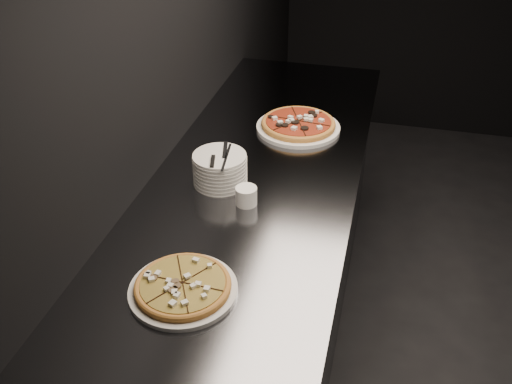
% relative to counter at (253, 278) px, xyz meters
% --- Properties ---
extents(wall_left, '(0.02, 5.00, 2.80)m').
position_rel_counter_xyz_m(wall_left, '(-0.37, 0.00, 0.94)').
color(wall_left, black).
rests_on(wall_left, floor).
extents(counter, '(0.74, 2.44, 0.92)m').
position_rel_counter_xyz_m(counter, '(0.00, 0.00, 0.00)').
color(counter, '#5A5B61').
rests_on(counter, floor).
extents(pizza_mushroom, '(0.30, 0.30, 0.04)m').
position_rel_counter_xyz_m(pizza_mushroom, '(-0.05, -0.60, 0.48)').
color(pizza_mushroom, silver).
rests_on(pizza_mushroom, counter).
extents(pizza_tomato, '(0.35, 0.35, 0.04)m').
position_rel_counter_xyz_m(pizza_tomato, '(0.08, 0.45, 0.48)').
color(pizza_tomato, silver).
rests_on(pizza_tomato, counter).
extents(plate_stack, '(0.19, 0.19, 0.11)m').
position_rel_counter_xyz_m(plate_stack, '(-0.11, -0.03, 0.52)').
color(plate_stack, silver).
rests_on(plate_stack, counter).
extents(cutlery, '(0.06, 0.20, 0.01)m').
position_rel_counter_xyz_m(cutlery, '(-0.11, -0.04, 0.58)').
color(cutlery, silver).
rests_on(cutlery, plate_stack).
extents(ramekin, '(0.07, 0.07, 0.06)m').
position_rel_counter_xyz_m(ramekin, '(0.01, -0.14, 0.49)').
color(ramekin, white).
rests_on(ramekin, counter).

